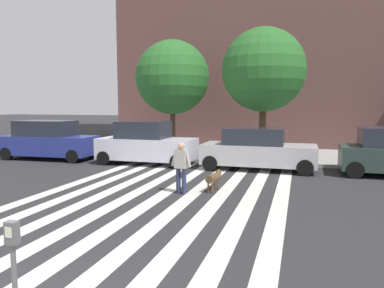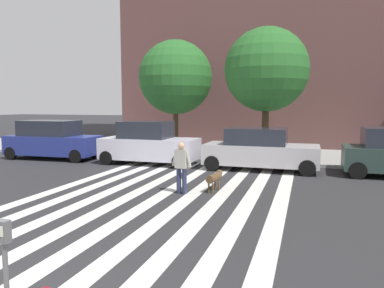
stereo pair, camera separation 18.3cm
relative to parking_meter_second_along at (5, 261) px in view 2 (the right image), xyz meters
name	(u,v)px [view 2 (the right image)]	position (x,y,z in m)	size (l,w,h in m)	color
ground_plane	(172,195)	(-0.73, 7.23, -1.03)	(160.00, 160.00, 0.00)	#2B2B2D
sidewalk_far	(232,154)	(-0.73, 16.85, -0.95)	(80.00, 6.00, 0.15)	#A3A49F
crosswalk_stripes	(163,194)	(-1.01, 7.23, -1.03)	(7.65, 12.62, 0.01)	silver
parking_meter_second_along	(5,261)	(0.00, 0.00, 0.00)	(0.14, 0.11, 1.36)	#515456
parked_car_near_curb	(52,140)	(-9.43, 12.57, -0.05)	(4.85, 2.13, 2.01)	navy
parked_car_behind_first	(149,144)	(-3.93, 12.58, -0.07)	(4.60, 1.97, 2.05)	silver
parked_car_third_in_line	(260,150)	(1.32, 12.58, -0.15)	(4.85, 2.07, 1.81)	#B4B1B6
street_tree_nearest	(176,78)	(-3.76, 15.86, 3.28)	(4.06, 4.06, 6.21)	#4C3823
street_tree_middle	(266,70)	(1.29, 14.87, 3.46)	(4.06, 4.06, 6.38)	#4C3823
pedestrian_dog_walker	(182,165)	(-0.50, 7.52, -0.10)	(0.71, 0.30, 1.64)	#282D4C
dog_on_leash	(215,178)	(0.42, 8.17, -0.59)	(0.37, 1.13, 0.65)	brown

